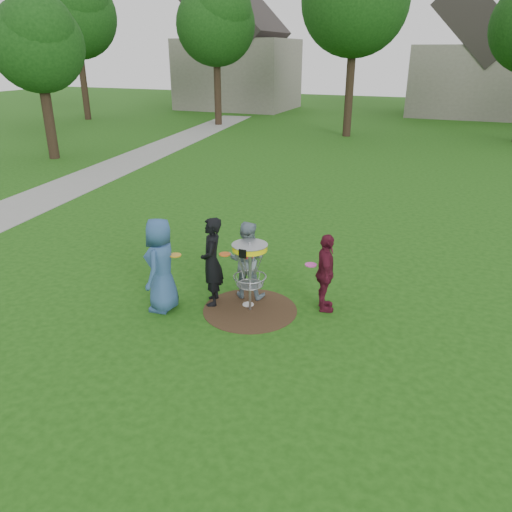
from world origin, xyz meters
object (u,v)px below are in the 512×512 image
at_px(player_maroon, 325,273).
at_px(player_grey, 247,260).
at_px(player_blue, 161,265).
at_px(disc_golf_basket, 250,261).
at_px(player_black, 212,262).

bearing_deg(player_maroon, player_grey, 71.89).
xyz_separation_m(player_blue, player_maroon, (2.84, 1.12, -0.14)).
bearing_deg(player_blue, disc_golf_basket, 100.06).
distance_m(player_blue, player_black, 0.95).
xyz_separation_m(player_black, player_maroon, (2.08, 0.55, -0.11)).
distance_m(player_black, player_maroon, 2.15).
bearing_deg(player_black, player_maroon, 82.19).
bearing_deg(player_maroon, disc_golf_basket, 94.73).
height_order(player_grey, disc_golf_basket, player_grey).
xyz_separation_m(player_grey, disc_golf_basket, (0.30, -0.54, 0.24)).
relative_size(player_black, player_maroon, 1.15).
bearing_deg(player_grey, player_black, 40.81).
relative_size(player_blue, disc_golf_basket, 1.31).
height_order(player_blue, player_maroon, player_blue).
relative_size(player_blue, player_grey, 1.15).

